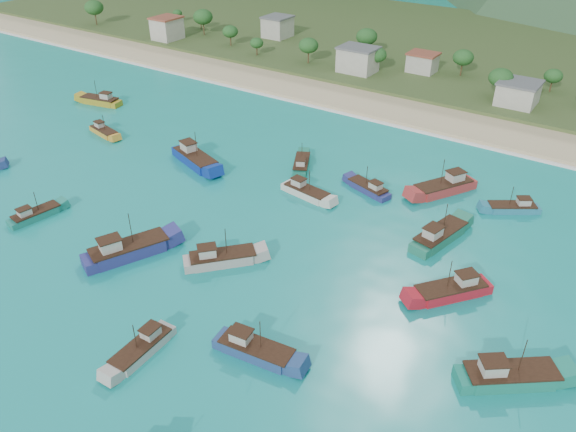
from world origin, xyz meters
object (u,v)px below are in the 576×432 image
Objects in this scene: boat_22 at (509,377)px; boat_28 at (104,132)px; boat_2 at (142,349)px; boat_25 at (255,350)px; boat_12 at (195,159)px; boat_19 at (101,101)px; boat_4 at (513,208)px; boat_3 at (128,251)px; boat_9 at (452,291)px; boat_14 at (439,236)px; boat_1 at (221,259)px; boat_26 at (301,165)px; boat_13 at (368,189)px; boat_27 at (306,193)px; boat_23 at (36,215)px; boat_20 at (444,188)px.

boat_28 is (-96.08, 21.93, -0.34)m from boat_22.
boat_25 reaches higher than boat_2.
boat_12 reaches higher than boat_19.
boat_4 is (28.70, 60.24, -0.04)m from boat_2.
boat_22 is at bearing 108.52° from boat_25.
boat_3 is 1.20× the size of boat_19.
boat_14 is (-6.48, 12.01, 0.07)m from boat_9.
boat_3 is at bearing -128.66° from boat_14.
boat_12 reaches higher than boat_1.
boat_26 reaches higher than boat_28.
boat_4 is at bearing -18.10° from boat_26.
boat_13 is at bearing -177.99° from boat_25.
boat_9 is 1.06× the size of boat_27.
boat_26 is at bearing 102.64° from boat_13.
boat_3 is 1.27× the size of boat_25.
boat_25 reaches higher than boat_26.
boat_4 is 0.77× the size of boat_22.
boat_28 is (-52.85, -1.98, -0.11)m from boat_27.
boat_9 is 1.15× the size of boat_26.
boat_13 is 1.03× the size of boat_23.
boat_28 is at bearing -79.97° from boat_27.
boat_20 is (-11.69, 27.91, 0.14)m from boat_9.
boat_27 is 1.11× the size of boat_28.
boat_9 is 58.96m from boat_12.
boat_1 is 1.16× the size of boat_4.
boat_3 is 69.84m from boat_19.
boat_22 is at bearing -40.81° from boat_14.
boat_20 is (16.21, 60.05, 0.33)m from boat_2.
boat_3 reaches higher than boat_2.
boat_13 is 0.81× the size of boat_22.
boat_19 is at bearing 33.29° from boat_20.
boat_13 is 0.87× the size of boat_25.
boat_1 is 0.89× the size of boat_22.
boat_20 reaches higher than boat_27.
boat_27 is at bearing -168.43° from boat_14.
boat_14 is 68.16m from boat_23.
boat_1 is at bearing -126.60° from boat_22.
boat_25 is 1.18× the size of boat_28.
boat_1 reaches higher than boat_27.
boat_2 is 1.03× the size of boat_28.
boat_19 reaches higher than boat_13.
boat_23 is (-34.85, -7.88, -0.24)m from boat_1.
boat_9 is at bearing -56.27° from boat_26.
boat_23 is (-77.62, -8.66, -0.33)m from boat_22.
boat_20 is 72.95m from boat_23.
boat_2 is at bearing -167.36° from boat_13.
boat_13 is at bearing 63.33° from boat_20.
boat_4 reaches higher than boat_23.
boat_1 is 0.77× the size of boat_12.
boat_14 is 29.32m from boat_22.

